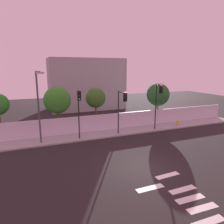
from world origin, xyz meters
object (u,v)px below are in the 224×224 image
object	(u,v)px
traffic_light_right	(122,104)
street_lamp_curbside	(39,102)
traffic_light_center	(79,105)
roadside_tree_midright	(96,98)
traffic_light_left	(158,98)
fire_hydrant	(178,122)
roadside_tree_midleft	(57,100)
roadside_tree_rightmost	(158,95)

from	to	relation	value
traffic_light_right	street_lamp_curbside	size ratio (longest dim) A/B	0.69
traffic_light_center	roadside_tree_midright	bearing A→B (deg)	52.76
street_lamp_curbside	traffic_light_right	bearing A→B (deg)	-6.12
traffic_light_left	roadside_tree_midright	world-z (taller)	traffic_light_left
traffic_light_center	fire_hydrant	world-z (taller)	traffic_light_center
roadside_tree_midright	roadside_tree_midleft	bearing A→B (deg)	180.00
fire_hydrant	roadside_tree_midright	distance (m)	10.49
roadside_tree_midleft	traffic_light_left	bearing A→B (deg)	-19.60
traffic_light_center	roadside_tree_midleft	world-z (taller)	roadside_tree_midleft
roadside_tree_midright	traffic_light_center	bearing A→B (deg)	-127.24
fire_hydrant	roadside_tree_midright	bearing A→B (deg)	162.49
fire_hydrant	roadside_tree_rightmost	size ratio (longest dim) A/B	0.15
traffic_light_right	roadside_tree_midright	size ratio (longest dim) A/B	0.96
traffic_light_center	street_lamp_curbside	world-z (taller)	street_lamp_curbside
fire_hydrant	traffic_light_left	bearing A→B (deg)	-168.41
fire_hydrant	roadside_tree_midleft	distance (m)	14.57
traffic_light_left	traffic_light_right	distance (m)	4.62
traffic_light_right	fire_hydrant	bearing A→B (deg)	7.70
street_lamp_curbside	roadside_tree_midright	distance (m)	7.17
traffic_light_center	roadside_tree_midright	xyz separation A→B (m)	(2.80, 3.69, -0.01)
traffic_light_center	traffic_light_right	distance (m)	4.32
roadside_tree_midleft	traffic_light_center	bearing A→B (deg)	-67.08
traffic_light_center	street_lamp_curbside	xyz separation A→B (m)	(-3.57, 0.43, 0.41)
street_lamp_curbside	fire_hydrant	distance (m)	16.32
roadside_tree_rightmost	roadside_tree_midright	bearing A→B (deg)	180.00
roadside_tree_midleft	roadside_tree_midright	distance (m)	4.36
fire_hydrant	roadside_tree_rightmost	distance (m)	4.45
street_lamp_curbside	fire_hydrant	bearing A→B (deg)	0.89
fire_hydrant	roadside_tree_midright	size ratio (longest dim) A/B	0.15
roadside_tree_midright	roadside_tree_rightmost	xyz separation A→B (m)	(8.58, 0.00, 0.00)
traffic_light_right	roadside_tree_midleft	xyz separation A→B (m)	(-5.86, 4.10, 0.10)
traffic_light_left	roadside_tree_rightmost	world-z (taller)	traffic_light_left
traffic_light_center	roadside_tree_midright	world-z (taller)	traffic_light_center
traffic_light_center	street_lamp_curbside	size ratio (longest dim) A/B	0.73
roadside_tree_midleft	roadside_tree_rightmost	distance (m)	12.95
traffic_light_center	roadside_tree_rightmost	size ratio (longest dim) A/B	0.94
traffic_light_right	roadside_tree_midleft	size ratio (longest dim) A/B	0.90
traffic_light_left	traffic_light_center	size ratio (longest dim) A/B	1.06
traffic_light_center	fire_hydrant	size ratio (longest dim) A/B	6.47
traffic_light_center	traffic_light_right	xyz separation A→B (m)	(4.30, -0.41, -0.12)
traffic_light_left	roadside_tree_midleft	xyz separation A→B (m)	(-10.45, 3.72, -0.21)
traffic_light_center	roadside_tree_rightmost	world-z (taller)	roadside_tree_rightmost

